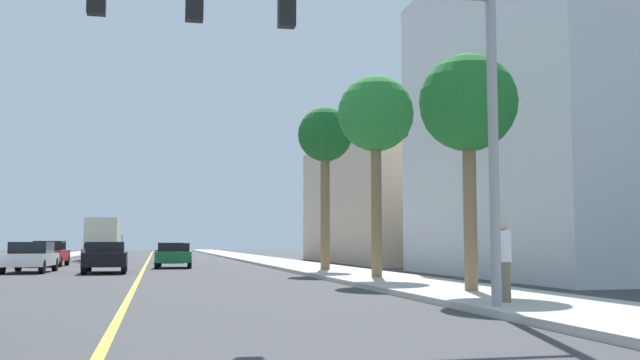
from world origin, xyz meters
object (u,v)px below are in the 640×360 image
at_px(car_green, 174,255).
at_px(car_blue, 171,252).
at_px(car_gray, 98,252).
at_px(palm_mid, 376,117).
at_px(delivery_truck, 104,238).
at_px(pedestrian, 502,261).
at_px(traffic_signal_mast, 333,48).
at_px(car_white, 30,257).
at_px(car_black, 106,257).
at_px(palm_near, 468,106).
at_px(palm_far, 325,139).
at_px(car_red, 50,253).

distance_m(car_green, car_blue, 10.98).
bearing_deg(car_gray, palm_mid, -65.44).
distance_m(palm_mid, delivery_truck, 37.61).
bearing_deg(pedestrian, car_gray, 37.03).
xyz_separation_m(traffic_signal_mast, car_white, (-8.89, 22.58, -4.31)).
distance_m(car_black, delivery_truck, 26.10).
height_order(car_gray, car_black, car_black).
xyz_separation_m(traffic_signal_mast, palm_near, (4.67, 4.28, -0.11)).
height_order(traffic_signal_mast, palm_mid, palm_mid).
bearing_deg(car_gray, car_blue, -15.12).
bearing_deg(car_white, palm_near, 128.53).
bearing_deg(palm_near, palm_far, 90.95).
bearing_deg(palm_mid, palm_near, -88.93).
distance_m(palm_mid, car_red, 24.56).
bearing_deg(car_green, car_red, 152.75).
bearing_deg(palm_far, car_white, 167.38).
xyz_separation_m(palm_near, car_red, (-13.96, 27.28, -4.18)).
relative_size(palm_near, car_blue, 1.44).
height_order(palm_near, pedestrian, palm_near).
xyz_separation_m(car_black, car_white, (-3.43, 1.22, 0.00)).
bearing_deg(palm_near, car_black, 120.67).
relative_size(palm_far, car_white, 1.73).
bearing_deg(traffic_signal_mast, car_blue, 93.35).
bearing_deg(palm_mid, delivery_truck, 108.53).
relative_size(traffic_signal_mast, delivery_truck, 1.14).
xyz_separation_m(car_blue, car_gray, (-5.00, 1.52, 0.02)).
bearing_deg(palm_mid, car_gray, 112.79).
bearing_deg(palm_mid, traffic_signal_mast, -110.78).
bearing_deg(palm_near, car_green, 106.64).
bearing_deg(palm_mid, car_blue, 104.34).
bearing_deg(car_green, car_white, -140.65).
height_order(traffic_signal_mast, pedestrian, traffic_signal_mast).
height_order(car_green, car_blue, car_blue).
distance_m(car_white, delivery_truck, 24.86).
xyz_separation_m(traffic_signal_mast, palm_far, (4.42, 19.60, 1.19)).
distance_m(car_green, car_white, 8.24).
distance_m(car_blue, pedestrian, 38.08).
height_order(car_blue, car_black, car_black).
distance_m(palm_mid, pedestrian, 12.15).
bearing_deg(car_red, car_black, 111.88).
bearing_deg(car_white, delivery_truck, -91.56).
xyz_separation_m(palm_near, palm_far, (-0.25, 15.32, 1.30)).
xyz_separation_m(car_green, car_black, (-3.19, -6.12, 0.02)).
xyz_separation_m(palm_mid, car_black, (-9.99, 9.42, -5.23)).
bearing_deg(palm_near, car_red, 117.11).
height_order(car_white, delivery_truck, delivery_truck).
xyz_separation_m(palm_mid, car_blue, (-6.78, 26.53, -5.25)).
bearing_deg(car_black, traffic_signal_mast, -77.11).
bearing_deg(delivery_truck, car_blue, -59.82).
bearing_deg(pedestrian, car_blue, 30.39).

